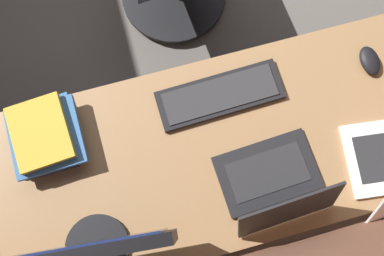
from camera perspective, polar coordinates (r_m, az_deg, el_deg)
The scene contains 7 objects.
desk at distance 1.42m, azimuth 0.53°, elevation -4.44°, with size 2.05×0.63×0.73m.
drawer_pedestal at distance 1.74m, azimuth -8.37°, elevation -9.07°, with size 0.40×0.51×0.69m.
monitor_primary at distance 1.14m, azimuth -15.62°, elevation -16.12°, with size 0.51×0.20×0.41m.
laptop_leftmost at distance 1.32m, azimuth 11.42°, elevation -7.98°, with size 0.33×0.28×0.20m.
keyboard_main at distance 1.39m, azimuth 3.84°, elevation 4.56°, with size 0.42×0.15×0.02m.
mouse_main at distance 1.54m, azimuth 23.31°, elevation 8.54°, with size 0.06×0.10×0.03m, color black.
book_stack_near at distance 1.40m, azimuth -19.64°, elevation -1.04°, with size 0.23×0.26×0.09m.
Camera 1 is at (0.37, 1.99, 2.06)m, focal length 38.69 mm.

